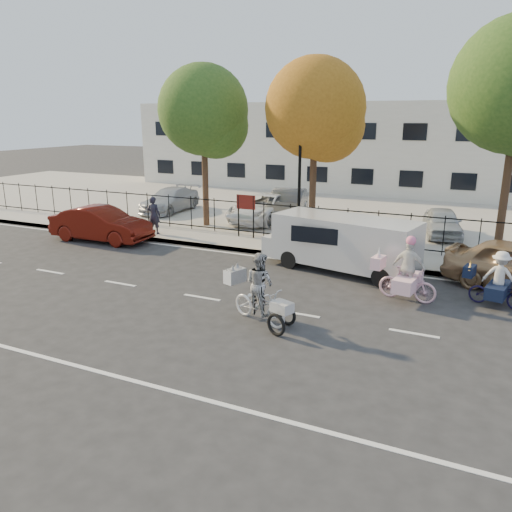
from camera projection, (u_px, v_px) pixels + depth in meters
The scene contains 21 objects.
ground at pixel (202, 298), 14.60m from camera, with size 120.00×120.00×0.00m, color #333334.
road_markings at pixel (202, 297), 14.60m from camera, with size 60.00×9.52×0.01m, color silver, non-canonical shape.
curb at pixel (270, 253), 18.99m from camera, with size 60.00×0.10×0.15m, color #A8A399.
sidewalk at pixel (280, 247), 19.91m from camera, with size 60.00×2.20×0.15m, color #A8A399.
parking_lot at pixel (340, 210), 27.69m from camera, with size 60.00×15.60×0.15m, color #A8A399.
iron_fence at pixel (290, 222), 20.65m from camera, with size 58.00×0.06×1.50m, color black, non-canonical shape.
building at pixel (380, 147), 35.64m from camera, with size 34.00×10.00×6.00m, color silver.
lamppost at pixel (300, 169), 19.50m from camera, with size 0.36×0.36×4.33m.
street_sign at pixel (246, 208), 20.90m from camera, with size 0.85×0.06×1.80m.
zebra_trike at pixel (260, 296), 12.71m from camera, with size 2.14×1.42×1.85m.
unicorn_bike at pixel (407, 277), 14.21m from camera, with size 1.93×1.36×1.91m.
bull_bike at pixel (498, 285), 13.78m from camera, with size 1.76×1.23×1.59m.
white_van at pixel (342, 242), 16.83m from camera, with size 5.55×2.73×1.87m.
red_sedan at pixel (101, 224), 21.02m from camera, with size 1.53×4.39×1.45m, color #551109.
pedestrian at pixel (154, 215), 21.68m from camera, with size 0.59×0.39×1.63m, color black.
lot_car_a at pixel (170, 200), 26.79m from camera, with size 1.73×4.26×1.24m, color #B5B8BD.
lot_car_b at pixel (266, 208), 24.23m from camera, with size 2.21×4.80×1.33m, color white.
lot_car_c at pixel (288, 205), 24.65m from camera, with size 1.55×4.46×1.47m, color #474A4E.
lot_car_d at pixel (442, 222), 21.28m from camera, with size 1.40×3.48×1.19m, color #AFB3B7.
tree_west at pixel (207, 115), 22.21m from camera, with size 4.03×4.03×7.40m.
tree_mid at pixel (319, 113), 20.10m from camera, with size 4.07×4.07×7.47m.
Camera 1 is at (7.17, -11.80, 5.14)m, focal length 35.00 mm.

